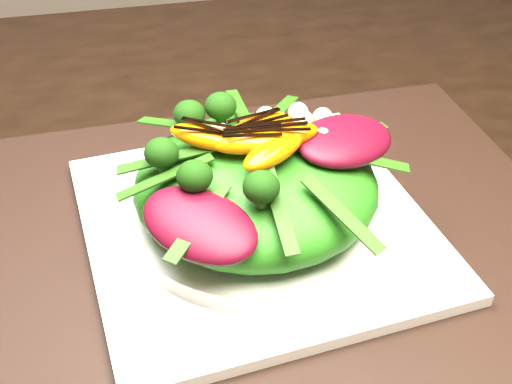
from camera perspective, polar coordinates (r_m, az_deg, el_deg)
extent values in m
cube|color=black|center=(0.78, 19.42, 2.86)|extent=(1.60, 0.90, 0.75)
cube|color=black|center=(0.60, 0.00, -3.36)|extent=(0.56, 0.43, 0.00)
cube|color=white|center=(0.60, 0.00, -2.80)|extent=(0.31, 0.31, 0.01)
cylinder|color=silver|center=(0.59, 0.00, -1.79)|extent=(0.25, 0.25, 0.02)
ellipsoid|color=#286E14|center=(0.57, 0.00, 0.61)|extent=(0.24, 0.24, 0.07)
ellipsoid|color=#440714|center=(0.57, 7.43, 4.27)|extent=(0.11, 0.09, 0.02)
ellipsoid|color=#F96104|center=(0.55, -1.80, 4.42)|extent=(0.07, 0.04, 0.02)
sphere|color=#14370A|center=(0.57, -8.08, 5.04)|extent=(0.05, 0.05, 0.04)
sphere|color=beige|center=(0.52, 3.95, 1.86)|extent=(0.02, 0.02, 0.02)
cube|color=black|center=(0.54, -1.81, 5.23)|extent=(0.04, 0.01, 0.00)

